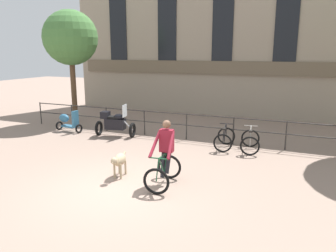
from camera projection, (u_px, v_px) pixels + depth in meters
The scene contains 10 objects.
ground_plane at pixel (119, 187), 8.47m from camera, with size 60.00×60.00×0.00m, color gray.
canal_railing at pixel (187, 122), 12.99m from camera, with size 15.05×0.05×1.05m.
building_facade at pixel (224, 28), 17.32m from camera, with size 18.00×0.72×9.35m.
cyclist_with_bike at pixel (165, 157), 8.53m from camera, with size 0.79×1.23×1.70m.
dog at pixel (119, 161), 9.08m from camera, with size 0.38×0.97×0.68m.
parked_motorcycle at pixel (115, 123), 13.47m from camera, with size 1.68×0.87×1.35m.
parked_bicycle_near_lamp at pixel (225, 139), 11.84m from camera, with size 0.77×1.17×0.86m.
parked_bicycle_mid_left at pixel (250, 141), 11.49m from camera, with size 0.81×1.19×0.86m.
parked_scooter at pixel (68, 121), 14.32m from camera, with size 1.32×0.56×0.96m.
tree_canalside_left at pixel (70, 38), 15.69m from camera, with size 2.62×2.62×5.40m.
Camera 1 is at (4.23, -6.80, 3.43)m, focal length 35.00 mm.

